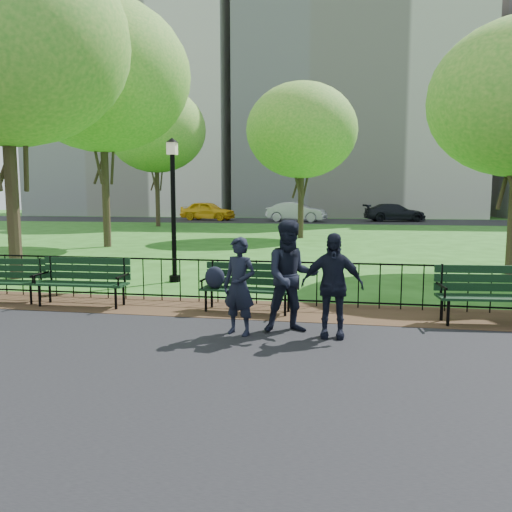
% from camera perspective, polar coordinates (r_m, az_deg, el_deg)
% --- Properties ---
extents(ground, '(120.00, 120.00, 0.00)m').
position_cam_1_polar(ground, '(8.06, 1.79, -8.78)').
color(ground, '#255716').
extents(asphalt_path, '(60.00, 9.20, 0.01)m').
position_cam_1_polar(asphalt_path, '(4.93, -4.33, -19.31)').
color(asphalt_path, black).
rests_on(asphalt_path, ground).
extents(dirt_strip, '(60.00, 1.60, 0.01)m').
position_cam_1_polar(dirt_strip, '(9.50, 3.12, -6.27)').
color(dirt_strip, '#322614').
rests_on(dirt_strip, ground).
extents(far_street, '(70.00, 9.00, 0.01)m').
position_cam_1_polar(far_street, '(42.75, 8.67, 3.96)').
color(far_street, black).
rests_on(far_street, ground).
extents(iron_fence, '(24.06, 0.06, 1.00)m').
position_cam_1_polar(iron_fence, '(9.89, 3.50, -2.88)').
color(iron_fence, black).
rests_on(iron_fence, ground).
extents(apartment_west, '(22.00, 15.00, 26.00)m').
position_cam_1_polar(apartment_west, '(61.25, -12.75, 16.97)').
color(apartment_west, silver).
rests_on(apartment_west, ground).
extents(apartment_mid, '(24.00, 15.00, 30.00)m').
position_cam_1_polar(apartment_mid, '(57.14, 11.47, 19.79)').
color(apartment_mid, beige).
rests_on(apartment_mid, ground).
extents(park_bench_main, '(1.77, 0.64, 0.99)m').
position_cam_1_polar(park_bench_main, '(9.37, -2.37, -2.78)').
color(park_bench_main, black).
rests_on(park_bench_main, ground).
extents(park_bench_left_a, '(1.83, 0.61, 1.03)m').
position_cam_1_polar(park_bench_left_a, '(10.46, -19.08, -2.20)').
color(park_bench_left_a, black).
rests_on(park_bench_left_a, ground).
extents(park_bench_left_b, '(1.73, 0.66, 0.96)m').
position_cam_1_polar(park_bench_left_b, '(11.50, -26.93, -1.99)').
color(park_bench_left_b, black).
rests_on(park_bench_left_b, ground).
extents(park_bench_right_a, '(1.94, 0.76, 1.08)m').
position_cam_1_polar(park_bench_right_a, '(9.40, 25.51, -3.34)').
color(park_bench_right_a, black).
rests_on(park_bench_right_a, ground).
extents(lamppost, '(0.32, 0.32, 3.60)m').
position_cam_1_polar(lamppost, '(12.69, -9.44, 5.84)').
color(lamppost, black).
rests_on(lamppost, ground).
extents(tree_near_w, '(6.29, 6.29, 8.77)m').
position_cam_1_polar(tree_near_w, '(15.03, -26.95, 21.28)').
color(tree_near_w, '#2D2116').
rests_on(tree_near_w, ground).
extents(tree_mid_w, '(7.29, 7.29, 10.16)m').
position_cam_1_polar(tree_mid_w, '(22.64, -17.24, 19.08)').
color(tree_mid_w, '#2D2116').
rests_on(tree_mid_w, ground).
extents(tree_far_c, '(5.58, 5.58, 7.78)m').
position_cam_1_polar(tree_far_c, '(25.89, 5.23, 14.07)').
color(tree_far_c, '#2D2116').
rests_on(tree_far_c, ground).
extents(tree_far_w, '(6.89, 6.89, 9.60)m').
position_cam_1_polar(tree_far_w, '(36.19, -11.36, 13.95)').
color(tree_far_w, '#2D2116').
rests_on(tree_far_w, ground).
extents(person_left, '(0.65, 0.54, 1.53)m').
position_cam_1_polar(person_left, '(7.78, -1.92, -3.47)').
color(person_left, black).
rests_on(person_left, asphalt_path).
extents(person_mid, '(0.96, 0.67, 1.79)m').
position_cam_1_polar(person_mid, '(7.92, 4.03, -2.35)').
color(person_mid, black).
rests_on(person_mid, asphalt_path).
extents(person_right, '(0.95, 0.41, 1.61)m').
position_cam_1_polar(person_right, '(7.71, 8.70, -3.33)').
color(person_right, black).
rests_on(person_right, asphalt_path).
extents(taxi, '(5.06, 2.72, 1.64)m').
position_cam_1_polar(taxi, '(44.03, -5.54, 5.17)').
color(taxi, yellow).
rests_on(taxi, far_street).
extents(sedan_silver, '(5.09, 2.43, 1.61)m').
position_cam_1_polar(sedan_silver, '(41.52, 4.64, 5.05)').
color(sedan_silver, '#A1A3A9').
rests_on(sedan_silver, far_street).
extents(sedan_dark, '(5.35, 2.95, 1.47)m').
position_cam_1_polar(sedan_dark, '(43.36, 15.57, 4.81)').
color(sedan_dark, black).
rests_on(sedan_dark, far_street).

